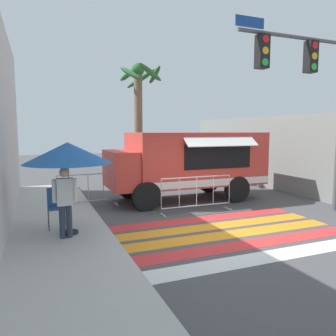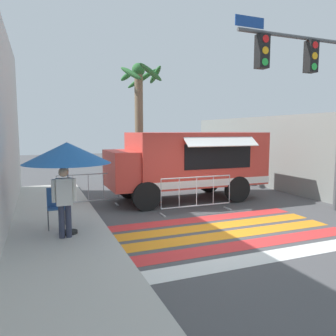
# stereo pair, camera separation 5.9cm
# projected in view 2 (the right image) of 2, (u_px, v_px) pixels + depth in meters

# --- Properties ---
(ground_plane) EXTENTS (60.00, 60.00, 0.00)m
(ground_plane) POSITION_uv_depth(u_px,v_px,m) (210.00, 230.00, 8.49)
(ground_plane) COLOR #4C4C4F
(sidewalk_left) EXTENTS (4.40, 16.00, 0.16)m
(sidewalk_left) POSITION_uv_depth(u_px,v_px,m) (8.00, 251.00, 6.74)
(sidewalk_left) COLOR #B7B5AD
(sidewalk_left) RESTS_ON ground_plane
(concrete_wall_right) EXTENTS (0.20, 16.00, 3.19)m
(concrete_wall_right) POSITION_uv_depth(u_px,v_px,m) (295.00, 155.00, 13.09)
(concrete_wall_right) COLOR gray
(concrete_wall_right) RESTS_ON ground_plane
(crosswalk_painted) EXTENTS (6.40, 3.60, 0.01)m
(crosswalk_painted) POSITION_uv_depth(u_px,v_px,m) (221.00, 236.00, 7.99)
(crosswalk_painted) COLOR white
(crosswalk_painted) RESTS_ON ground_plane
(food_truck) EXTENTS (5.69, 2.75, 2.49)m
(food_truck) POSITION_uv_depth(u_px,v_px,m) (185.00, 161.00, 11.99)
(food_truck) COLOR #D13D33
(food_truck) RESTS_ON ground_plane
(traffic_signal_pole) EXTENTS (4.03, 0.29, 5.69)m
(traffic_signal_pole) POSITION_uv_depth(u_px,v_px,m) (310.00, 80.00, 9.63)
(traffic_signal_pole) COLOR #515456
(traffic_signal_pole) RESTS_ON ground_plane
(patio_umbrella) EXTENTS (1.98, 1.98, 2.13)m
(patio_umbrella) POSITION_uv_depth(u_px,v_px,m) (67.00, 153.00, 7.45)
(patio_umbrella) COLOR black
(patio_umbrella) RESTS_ON sidewalk_left
(folding_chair) EXTENTS (0.43, 0.43, 0.98)m
(folding_chair) POSITION_uv_depth(u_px,v_px,m) (56.00, 203.00, 8.13)
(folding_chair) COLOR #4C4C51
(folding_chair) RESTS_ON sidewalk_left
(vendor_person) EXTENTS (0.53, 0.21, 1.59)m
(vendor_person) POSITION_uv_depth(u_px,v_px,m) (64.00, 198.00, 7.27)
(vendor_person) COLOR #2D3347
(vendor_person) RESTS_ON sidewalk_left
(barricade_front) EXTENTS (2.41, 0.44, 1.13)m
(barricade_front) POSITION_uv_depth(u_px,v_px,m) (197.00, 194.00, 10.26)
(barricade_front) COLOR #B7BABF
(barricade_front) RESTS_ON ground_plane
(barricade_side) EXTENTS (2.03, 0.44, 1.13)m
(barricade_side) POSITION_uv_depth(u_px,v_px,m) (88.00, 190.00, 10.95)
(barricade_side) COLOR #B7BABF
(barricade_side) RESTS_ON ground_plane
(palm_tree) EXTENTS (2.07, 2.36, 5.64)m
(palm_tree) POSITION_uv_depth(u_px,v_px,m) (140.00, 105.00, 15.19)
(palm_tree) COLOR #7A664C
(palm_tree) RESTS_ON ground_plane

